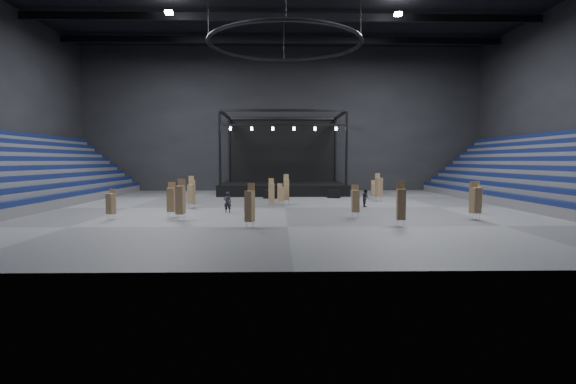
{
  "coord_description": "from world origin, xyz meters",
  "views": [
    {
      "loc": [
        -0.52,
        -36.05,
        3.78
      ],
      "look_at": [
        0.21,
        -2.0,
        1.4
      ],
      "focal_mm": 28.0,
      "sensor_mm": 36.0,
      "label": 1
    }
  ],
  "objects_px": {
    "crew_member": "(366,198)",
    "chair_stack_10": "(355,201)",
    "flight_case_left": "(270,194)",
    "chair_stack_9": "(181,199)",
    "stage": "(283,181)",
    "chair_stack_11": "(192,189)",
    "chair_stack_2": "(250,205)",
    "man_center": "(228,202)",
    "chair_stack_3": "(401,203)",
    "chair_stack_14": "(271,193)",
    "flight_case_mid": "(279,194)",
    "chair_stack_4": "(191,194)",
    "chair_stack_7": "(280,194)",
    "chair_stack_5": "(171,199)",
    "chair_stack_8": "(379,187)",
    "chair_stack_13": "(286,189)",
    "chair_stack_0": "(111,203)",
    "flight_case_right": "(334,194)",
    "chair_stack_1": "(374,189)",
    "chair_stack_12": "(475,200)",
    "chair_stack_6": "(478,197)"
  },
  "relations": [
    {
      "from": "flight_case_mid",
      "to": "chair_stack_3",
      "type": "height_order",
      "value": "chair_stack_3"
    },
    {
      "from": "chair_stack_14",
      "to": "chair_stack_3",
      "type": "bearing_deg",
      "value": -60.59
    },
    {
      "from": "flight_case_mid",
      "to": "chair_stack_4",
      "type": "bearing_deg",
      "value": -125.33
    },
    {
      "from": "chair_stack_6",
      "to": "chair_stack_13",
      "type": "height_order",
      "value": "chair_stack_13"
    },
    {
      "from": "chair_stack_11",
      "to": "chair_stack_9",
      "type": "bearing_deg",
      "value": -98.39
    },
    {
      "from": "stage",
      "to": "chair_stack_11",
      "type": "bearing_deg",
      "value": -124.33
    },
    {
      "from": "flight_case_left",
      "to": "chair_stack_5",
      "type": "distance_m",
      "value": 16.37
    },
    {
      "from": "chair_stack_4",
      "to": "chair_stack_7",
      "type": "bearing_deg",
      "value": 38.57
    },
    {
      "from": "chair_stack_9",
      "to": "chair_stack_11",
      "type": "xyz_separation_m",
      "value": [
        -1.59,
        11.85,
        -0.09
      ]
    },
    {
      "from": "chair_stack_14",
      "to": "crew_member",
      "type": "height_order",
      "value": "chair_stack_14"
    },
    {
      "from": "flight_case_right",
      "to": "chair_stack_9",
      "type": "xyz_separation_m",
      "value": [
        -11.8,
        -16.88,
        0.94
      ]
    },
    {
      "from": "stage",
      "to": "flight_case_left",
      "type": "distance_m",
      "value": 7.66
    },
    {
      "from": "flight_case_left",
      "to": "crew_member",
      "type": "height_order",
      "value": "crew_member"
    },
    {
      "from": "chair_stack_4",
      "to": "chair_stack_8",
      "type": "relative_size",
      "value": 0.86
    },
    {
      "from": "chair_stack_11",
      "to": "chair_stack_8",
      "type": "bearing_deg",
      "value": -11.21
    },
    {
      "from": "flight_case_right",
      "to": "crew_member",
      "type": "bearing_deg",
      "value": -79.77
    },
    {
      "from": "flight_case_left",
      "to": "chair_stack_13",
      "type": "distance_m",
      "value": 6.29
    },
    {
      "from": "chair_stack_1",
      "to": "man_center",
      "type": "distance_m",
      "value": 17.44
    },
    {
      "from": "chair_stack_3",
      "to": "chair_stack_9",
      "type": "distance_m",
      "value": 13.51
    },
    {
      "from": "chair_stack_0",
      "to": "chair_stack_8",
      "type": "distance_m",
      "value": 23.81
    },
    {
      "from": "chair_stack_7",
      "to": "chair_stack_10",
      "type": "distance_m",
      "value": 9.84
    },
    {
      "from": "flight_case_right",
      "to": "chair_stack_1",
      "type": "height_order",
      "value": "chair_stack_1"
    },
    {
      "from": "chair_stack_8",
      "to": "chair_stack_14",
      "type": "xyz_separation_m",
      "value": [
        -9.92,
        -5.76,
        -0.15
      ]
    },
    {
      "from": "chair_stack_0",
      "to": "chair_stack_12",
      "type": "bearing_deg",
      "value": 18.56
    },
    {
      "from": "chair_stack_7",
      "to": "chair_stack_10",
      "type": "xyz_separation_m",
      "value": [
        4.91,
        -8.53,
        0.15
      ]
    },
    {
      "from": "chair_stack_5",
      "to": "chair_stack_13",
      "type": "xyz_separation_m",
      "value": [
        7.78,
        9.04,
        0.1
      ]
    },
    {
      "from": "chair_stack_12",
      "to": "chair_stack_11",
      "type": "bearing_deg",
      "value": 133.89
    },
    {
      "from": "chair_stack_5",
      "to": "chair_stack_8",
      "type": "xyz_separation_m",
      "value": [
        16.46,
        11.88,
        0.14
      ]
    },
    {
      "from": "crew_member",
      "to": "chair_stack_10",
      "type": "bearing_deg",
      "value": 162.69
    },
    {
      "from": "chair_stack_1",
      "to": "chair_stack_11",
      "type": "distance_m",
      "value": 17.62
    },
    {
      "from": "chair_stack_13",
      "to": "chair_stack_8",
      "type": "bearing_deg",
      "value": 15.15
    },
    {
      "from": "chair_stack_0",
      "to": "chair_stack_7",
      "type": "distance_m",
      "value": 14.16
    },
    {
      "from": "flight_case_mid",
      "to": "chair_stack_3",
      "type": "distance_m",
      "value": 21.17
    },
    {
      "from": "flight_case_left",
      "to": "chair_stack_9",
      "type": "height_order",
      "value": "chair_stack_9"
    },
    {
      "from": "chair_stack_4",
      "to": "chair_stack_2",
      "type": "bearing_deg",
      "value": -42.16
    },
    {
      "from": "flight_case_left",
      "to": "flight_case_mid",
      "type": "distance_m",
      "value": 1.06
    },
    {
      "from": "chair_stack_1",
      "to": "chair_stack_3",
      "type": "relative_size",
      "value": 0.71
    },
    {
      "from": "chair_stack_6",
      "to": "chair_stack_12",
      "type": "relative_size",
      "value": 0.92
    },
    {
      "from": "stage",
      "to": "chair_stack_8",
      "type": "distance_m",
      "value": 13.88
    },
    {
      "from": "chair_stack_11",
      "to": "man_center",
      "type": "distance_m",
      "value": 8.62
    },
    {
      "from": "chair_stack_1",
      "to": "chair_stack_11",
      "type": "bearing_deg",
      "value": -168.0
    },
    {
      "from": "chair_stack_0",
      "to": "chair_stack_8",
      "type": "height_order",
      "value": "chair_stack_8"
    },
    {
      "from": "chair_stack_0",
      "to": "chair_stack_13",
      "type": "distance_m",
      "value": 15.14
    },
    {
      "from": "chair_stack_11",
      "to": "flight_case_left",
      "type": "bearing_deg",
      "value": 17.77
    },
    {
      "from": "chair_stack_8",
      "to": "chair_stack_11",
      "type": "distance_m",
      "value": 17.19
    },
    {
      "from": "flight_case_mid",
      "to": "flight_case_right",
      "type": "height_order",
      "value": "flight_case_right"
    },
    {
      "from": "chair_stack_2",
      "to": "man_center",
      "type": "bearing_deg",
      "value": 130.2
    },
    {
      "from": "chair_stack_2",
      "to": "chair_stack_5",
      "type": "height_order",
      "value": "chair_stack_2"
    },
    {
      "from": "chair_stack_9",
      "to": "flight_case_right",
      "type": "bearing_deg",
      "value": 66.53
    },
    {
      "from": "stage",
      "to": "chair_stack_6",
      "type": "relative_size",
      "value": 6.18
    }
  ]
}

